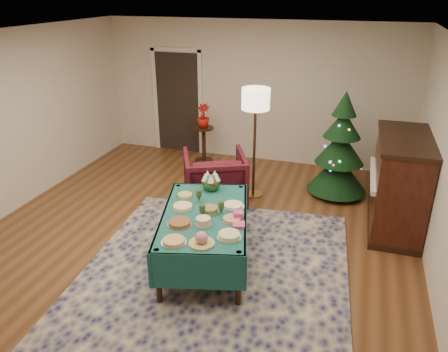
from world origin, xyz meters
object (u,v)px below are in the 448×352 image
(floor_lamp, at_px, (256,106))
(piano, at_px, (399,184))
(side_table, at_px, (204,145))
(potted_plant, at_px, (203,121))
(christmas_tree, at_px, (340,150))
(armchair, at_px, (215,177))
(gift_box, at_px, (238,215))
(buffet_table, at_px, (204,224))

(floor_lamp, bearing_deg, piano, -9.44)
(side_table, relative_size, potted_plant, 1.57)
(floor_lamp, height_order, side_table, floor_lamp)
(potted_plant, height_order, christmas_tree, christmas_tree)
(floor_lamp, xyz_separation_m, piano, (2.20, -0.37, -0.87))
(armchair, relative_size, christmas_tree, 0.55)
(side_table, xyz_separation_m, potted_plant, (-0.00, 0.00, 0.50))
(potted_plant, xyz_separation_m, piano, (3.51, -1.57, -0.18))
(gift_box, distance_m, side_table, 3.67)
(side_table, height_order, christmas_tree, christmas_tree)
(potted_plant, bearing_deg, side_table, -75.96)
(armchair, relative_size, piano, 0.61)
(armchair, distance_m, piano, 2.72)
(christmas_tree, bearing_deg, floor_lamp, -160.09)
(piano, bearing_deg, christmas_tree, 136.04)
(buffet_table, bearing_deg, armchair, 104.27)
(buffet_table, xyz_separation_m, potted_plant, (-1.21, 3.28, 0.29))
(christmas_tree, bearing_deg, piano, -43.96)
(gift_box, xyz_separation_m, side_table, (-1.63, 3.26, -0.39))
(christmas_tree, bearing_deg, side_table, 164.59)
(armchair, bearing_deg, piano, 157.88)
(floor_lamp, bearing_deg, buffet_table, -93.04)
(armchair, height_order, floor_lamp, floor_lamp)
(piano, bearing_deg, floor_lamp, 170.56)
(buffet_table, height_order, armchair, armchair)
(buffet_table, height_order, side_table, side_table)
(christmas_tree, relative_size, piano, 1.11)
(buffet_table, relative_size, armchair, 2.07)
(floor_lamp, bearing_deg, potted_plant, 137.51)
(floor_lamp, distance_m, potted_plant, 1.92)
(buffet_table, bearing_deg, potted_plant, 110.20)
(gift_box, bearing_deg, buffet_table, -177.58)
(floor_lamp, bearing_deg, christmas_tree, 19.91)
(christmas_tree, bearing_deg, gift_box, -111.64)
(side_table, bearing_deg, armchair, -64.65)
(armchair, distance_m, side_table, 1.88)
(piano, bearing_deg, side_table, 155.91)
(potted_plant, bearing_deg, floor_lamp, -42.49)
(armchair, distance_m, christmas_tree, 2.10)
(buffet_table, distance_m, armchair, 1.63)
(buffet_table, xyz_separation_m, floor_lamp, (0.11, 2.07, 0.98))
(buffet_table, distance_m, christmas_tree, 2.94)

